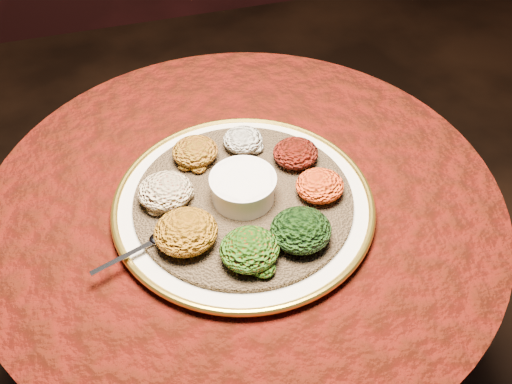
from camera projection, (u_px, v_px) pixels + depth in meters
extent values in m
plane|color=black|center=(247.00, 377.00, 1.58)|extent=(4.00, 4.00, 0.00)
cylinder|color=black|center=(247.00, 374.00, 1.57)|extent=(0.44, 0.44, 0.04)
cylinder|color=black|center=(246.00, 311.00, 1.34)|extent=(0.12, 0.12, 0.68)
cylinder|color=black|center=(243.00, 207.00, 1.08)|extent=(0.80, 0.80, 0.04)
cylinder|color=#3A0A04|center=(244.00, 255.00, 1.18)|extent=(0.93, 0.93, 0.34)
cylinder|color=#3A0A04|center=(243.00, 198.00, 1.06)|extent=(0.96, 0.96, 0.01)
cylinder|color=white|center=(243.00, 205.00, 1.02)|extent=(0.57, 0.57, 0.02)
torus|color=gold|center=(243.00, 202.00, 1.02)|extent=(0.47, 0.47, 0.01)
cylinder|color=brown|center=(243.00, 200.00, 1.01)|extent=(0.44, 0.44, 0.01)
cylinder|color=silver|center=(243.00, 188.00, 0.99)|extent=(0.11, 0.11, 0.05)
cylinder|color=silver|center=(243.00, 179.00, 0.98)|extent=(0.12, 0.12, 0.01)
cylinder|color=#4F1603|center=(243.00, 182.00, 0.98)|extent=(0.09, 0.09, 0.01)
ellipsoid|color=silver|center=(161.00, 238.00, 0.94)|extent=(0.04, 0.03, 0.01)
cube|color=silver|center=(123.00, 258.00, 0.91)|extent=(0.11, 0.04, 0.00)
ellipsoid|color=beige|center=(243.00, 140.00, 1.09)|extent=(0.08, 0.07, 0.04)
ellipsoid|color=black|center=(296.00, 153.00, 1.06)|extent=(0.09, 0.08, 0.04)
ellipsoid|color=#B8650F|center=(320.00, 186.00, 1.00)|extent=(0.09, 0.08, 0.04)
ellipsoid|color=black|center=(301.00, 230.00, 0.93)|extent=(0.10, 0.10, 0.05)
ellipsoid|color=#B02F0B|center=(249.00, 249.00, 0.90)|extent=(0.10, 0.09, 0.05)
ellipsoid|color=#A25D0E|center=(186.00, 232.00, 0.92)|extent=(0.11, 0.10, 0.05)
ellipsoid|color=maroon|center=(165.00, 191.00, 0.99)|extent=(0.10, 0.09, 0.05)
ellipsoid|color=#884710|center=(195.00, 151.00, 1.06)|extent=(0.09, 0.08, 0.04)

